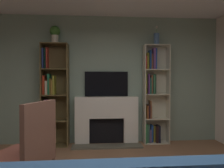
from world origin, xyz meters
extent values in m
cube|color=gray|center=(0.00, 2.68, 1.40)|extent=(5.17, 0.06, 2.79)
cube|color=white|center=(-0.53, 2.55, 0.28)|extent=(0.31, 0.21, 0.56)
cube|color=white|center=(0.53, 2.55, 0.28)|extent=(0.31, 0.21, 0.56)
cube|color=white|center=(0.00, 2.55, 0.79)|extent=(1.36, 0.21, 0.46)
cube|color=black|center=(0.00, 2.61, 0.28)|extent=(0.75, 0.08, 0.56)
cube|color=#5D5B4C|center=(0.00, 2.29, 0.01)|extent=(1.46, 0.30, 0.03)
cube|color=black|center=(0.00, 2.62, 1.30)|extent=(0.94, 0.06, 0.54)
cube|color=brown|center=(-1.36, 2.48, 1.08)|extent=(0.02, 0.34, 2.15)
cube|color=brown|center=(-0.82, 2.48, 1.08)|extent=(0.02, 0.34, 2.15)
cube|color=brown|center=(-1.09, 2.64, 1.08)|extent=(0.55, 0.02, 2.15)
cube|color=brown|center=(-1.09, 2.48, 0.01)|extent=(0.52, 0.34, 0.02)
cube|color=#2F6446|center=(-1.33, 2.51, 0.22)|extent=(0.02, 0.24, 0.41)
cube|color=#397C4D|center=(-1.29, 2.51, 0.17)|extent=(0.02, 0.25, 0.31)
cube|color=#56296E|center=(-1.25, 2.49, 0.16)|extent=(0.04, 0.28, 0.28)
cube|color=#4A3C7C|center=(-1.19, 2.52, 0.26)|extent=(0.04, 0.21, 0.47)
cube|color=#326943|center=(-1.15, 2.51, 0.22)|extent=(0.03, 0.25, 0.40)
cube|color=beige|center=(-1.12, 2.49, 0.21)|extent=(0.03, 0.28, 0.38)
cube|color=brown|center=(-1.09, 2.48, 0.54)|extent=(0.52, 0.34, 0.02)
cube|color=olive|center=(-1.32, 2.52, 0.70)|extent=(0.03, 0.22, 0.30)
cube|color=#673E68|center=(-1.28, 2.50, 0.77)|extent=(0.03, 0.25, 0.44)
cube|color=brown|center=(-1.23, 2.50, 0.74)|extent=(0.04, 0.26, 0.39)
cube|color=brown|center=(-1.19, 2.53, 0.69)|extent=(0.03, 0.20, 0.28)
cube|color=brown|center=(-1.09, 2.48, 1.08)|extent=(0.52, 0.34, 0.02)
cube|color=red|center=(-1.32, 2.52, 1.28)|extent=(0.04, 0.22, 0.40)
cube|color=beige|center=(-1.26, 2.51, 1.23)|extent=(0.04, 0.25, 0.29)
cube|color=#267C51|center=(-1.21, 2.52, 1.30)|extent=(0.04, 0.23, 0.43)
cube|color=olive|center=(-1.17, 2.50, 1.25)|extent=(0.02, 0.27, 0.33)
cube|color=#A57B35|center=(-1.14, 2.51, 1.24)|extent=(0.02, 0.25, 0.31)
cube|color=olive|center=(-1.11, 2.50, 1.29)|extent=(0.03, 0.25, 0.40)
cube|color=brown|center=(-1.09, 2.48, 1.61)|extent=(0.52, 0.34, 0.02)
cube|color=navy|center=(-1.32, 2.50, 1.84)|extent=(0.02, 0.25, 0.42)
cube|color=black|center=(-1.29, 2.52, 1.84)|extent=(0.03, 0.21, 0.43)
cube|color=#AE342A|center=(-1.25, 2.52, 1.85)|extent=(0.02, 0.22, 0.45)
cube|color=brown|center=(-1.09, 2.48, 2.14)|extent=(0.52, 0.34, 0.02)
cube|color=beige|center=(0.82, 2.51, 1.08)|extent=(0.02, 0.28, 2.15)
cube|color=beige|center=(1.36, 2.51, 1.08)|extent=(0.02, 0.28, 2.15)
cube|color=beige|center=(1.09, 2.64, 1.08)|extent=(0.55, 0.02, 2.15)
cube|color=beige|center=(1.09, 2.51, 0.01)|extent=(0.52, 0.28, 0.02)
cube|color=#307D40|center=(0.85, 2.52, 0.22)|extent=(0.03, 0.23, 0.41)
cube|color=#3A6D51|center=(0.90, 2.54, 0.21)|extent=(0.04, 0.19, 0.39)
cube|color=#4F4064|center=(0.95, 2.53, 0.16)|extent=(0.04, 0.20, 0.28)
cube|color=#224996|center=(1.00, 2.55, 0.21)|extent=(0.04, 0.16, 0.37)
cube|color=olive|center=(1.05, 2.55, 0.20)|extent=(0.03, 0.16, 0.36)
cube|color=black|center=(1.10, 2.52, 0.19)|extent=(0.04, 0.22, 0.35)
cube|color=black|center=(1.15, 2.52, 0.20)|extent=(0.04, 0.22, 0.37)
cube|color=beige|center=(1.09, 2.51, 0.54)|extent=(0.52, 0.28, 0.02)
cube|color=olive|center=(0.85, 2.54, 0.71)|extent=(0.02, 0.18, 0.32)
cube|color=#964E26|center=(0.88, 2.52, 0.69)|extent=(0.03, 0.23, 0.28)
cube|color=black|center=(0.92, 2.53, 0.69)|extent=(0.04, 0.20, 0.29)
cube|color=#975A35|center=(0.96, 2.53, 0.74)|extent=(0.03, 0.19, 0.39)
cube|color=beige|center=(1.00, 2.53, 0.68)|extent=(0.03, 0.20, 0.28)
cube|color=beige|center=(1.09, 2.51, 1.08)|extent=(0.52, 0.28, 0.02)
cube|color=olive|center=(0.86, 2.54, 1.31)|extent=(0.04, 0.18, 0.45)
cube|color=#552E70|center=(0.91, 2.51, 1.31)|extent=(0.03, 0.23, 0.44)
cube|color=#216F53|center=(0.95, 2.53, 1.26)|extent=(0.03, 0.20, 0.35)
cube|color=#9A5739|center=(0.99, 2.55, 1.29)|extent=(0.03, 0.15, 0.41)
cube|color=#326F4A|center=(1.03, 2.52, 1.30)|extent=(0.03, 0.21, 0.42)
cube|color=black|center=(1.07, 2.55, 1.30)|extent=(0.02, 0.16, 0.43)
cube|color=beige|center=(1.09, 2.51, 1.61)|extent=(0.52, 0.28, 0.02)
cube|color=#AC2820|center=(0.86, 2.55, 1.77)|extent=(0.04, 0.17, 0.29)
cube|color=olive|center=(0.90, 2.55, 1.80)|extent=(0.04, 0.16, 0.36)
cube|color=navy|center=(0.94, 2.51, 1.83)|extent=(0.03, 0.23, 0.41)
cube|color=brown|center=(0.99, 2.55, 1.79)|extent=(0.04, 0.17, 0.33)
cube|color=#653E79|center=(1.04, 2.53, 1.85)|extent=(0.04, 0.20, 0.46)
cube|color=#204399|center=(1.08, 2.55, 1.85)|extent=(0.03, 0.15, 0.46)
cube|color=beige|center=(1.09, 2.51, 2.14)|extent=(0.52, 0.28, 0.02)
cylinder|color=beige|center=(-1.09, 2.50, 2.24)|extent=(0.14, 0.14, 0.18)
sphere|color=#3E752E|center=(-1.09, 2.50, 2.42)|extent=(0.22, 0.22, 0.22)
cylinder|color=#4E73A3|center=(1.09, 2.50, 2.28)|extent=(0.12, 0.12, 0.25)
cylinder|color=#4C7F3F|center=(1.09, 2.49, 2.47)|extent=(0.01, 0.01, 0.13)
sphere|color=white|center=(1.09, 2.49, 2.53)|extent=(0.05, 0.05, 0.05)
cylinder|color=#4C7F3F|center=(1.09, 2.50, 2.48)|extent=(0.01, 0.01, 0.15)
sphere|color=white|center=(1.09, 2.50, 2.56)|extent=(0.04, 0.04, 0.04)
cylinder|color=brown|center=(-1.29, 0.81, 0.23)|extent=(0.04, 0.04, 0.46)
cube|color=#965041|center=(-1.14, 0.45, 0.50)|extent=(0.77, 0.76, 0.08)
cube|color=brown|center=(-1.14, 0.45, 0.44)|extent=(0.77, 0.76, 0.04)
cube|color=brown|center=(-0.89, 0.35, 0.81)|extent=(0.27, 0.57, 0.69)
camera|label=1|loc=(-0.26, -2.19, 1.41)|focal=35.08mm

